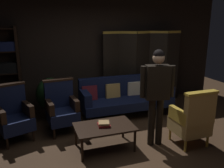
{
  "coord_description": "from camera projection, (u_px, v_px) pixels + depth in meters",
  "views": [
    {
      "loc": [
        -1.46,
        -3.44,
        2.15
      ],
      "look_at": [
        0.0,
        0.8,
        0.95
      ],
      "focal_mm": 37.97,
      "sensor_mm": 36.0,
      "label": 1
    }
  ],
  "objects": [
    {
      "name": "ground_plane",
      "position": [
        127.0,
        147.0,
        4.16
      ],
      "size": [
        10.0,
        10.0,
        0.0
      ],
      "primitive_type": "plane",
      "color": "#3D2819"
    },
    {
      "name": "folding_screen",
      "position": [
        142.0,
        67.0,
        6.2
      ],
      "size": [
        2.11,
        0.39,
        1.9
      ],
      "color": "black",
      "rests_on": "ground_plane"
    },
    {
      "name": "armchair_wing_left",
      "position": [
        14.0,
        114.0,
        4.33
      ],
      "size": [
        0.74,
        0.74,
        1.04
      ],
      "color": "black",
      "rests_on": "ground_plane"
    },
    {
      "name": "armchair_gilt_accent",
      "position": [
        192.0,
        119.0,
        4.12
      ],
      "size": [
        0.6,
        0.58,
        1.04
      ],
      "color": "gold",
      "rests_on": "ground_plane"
    },
    {
      "name": "velvet_couch",
      "position": [
        125.0,
        96.0,
        5.54
      ],
      "size": [
        2.12,
        0.78,
        0.88
      ],
      "color": "black",
      "rests_on": "ground_plane"
    },
    {
      "name": "book_red_leather",
      "position": [
        104.0,
        125.0,
        4.03
      ],
      "size": [
        0.22,
        0.22,
        0.03
      ],
      "primitive_type": "cube",
      "rotation": [
        0.0,
        0.0,
        -0.12
      ],
      "color": "maroon",
      "rests_on": "coffee_table"
    },
    {
      "name": "book_tan_leather",
      "position": [
        104.0,
        123.0,
        4.02
      ],
      "size": [
        0.22,
        0.22,
        0.04
      ],
      "primitive_type": "cube",
      "rotation": [
        0.0,
        0.0,
        -0.26
      ],
      "color": "#9E7A47",
      "rests_on": "book_red_leather"
    },
    {
      "name": "back_wall",
      "position": [
        91.0,
        51.0,
        6.03
      ],
      "size": [
        7.2,
        0.1,
        2.8
      ],
      "primitive_type": "cube",
      "color": "black",
      "rests_on": "ground_plane"
    },
    {
      "name": "coffee_table",
      "position": [
        105.0,
        128.0,
        4.03
      ],
      "size": [
        1.0,
        0.64,
        0.42
      ],
      "color": "black",
      "rests_on": "ground_plane"
    },
    {
      "name": "armchair_wing_right",
      "position": [
        61.0,
        108.0,
        4.67
      ],
      "size": [
        0.64,
        0.64,
        1.04
      ],
      "color": "black",
      "rests_on": "ground_plane"
    },
    {
      "name": "potted_plant",
      "position": [
        51.0,
        95.0,
        5.29
      ],
      "size": [
        0.64,
        0.64,
        0.93
      ],
      "color": "brown",
      "rests_on": "ground_plane"
    },
    {
      "name": "standing_figure",
      "position": [
        157.0,
        89.0,
        4.01
      ],
      "size": [
        0.58,
        0.29,
        1.7
      ],
      "color": "black",
      "rests_on": "ground_plane"
    }
  ]
}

